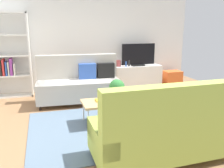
% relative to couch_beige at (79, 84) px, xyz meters
% --- Properties ---
extents(ground_plane, '(7.68, 7.68, 0.00)m').
position_rel_couch_beige_xyz_m(ground_plane, '(0.32, -1.53, -0.45)').
color(ground_plane, '#936B47').
extents(wall_far, '(6.40, 0.12, 2.90)m').
position_rel_couch_beige_xyz_m(wall_far, '(0.32, 1.27, 1.00)').
color(wall_far, white).
rests_on(wall_far, ground_plane).
extents(area_rug, '(2.90, 2.20, 0.01)m').
position_rel_couch_beige_xyz_m(area_rug, '(0.33, -1.62, -0.44)').
color(area_rug, slate).
rests_on(area_rug, ground_plane).
extents(couch_beige, '(1.95, 0.97, 1.10)m').
position_rel_couch_beige_xyz_m(couch_beige, '(0.00, 0.00, 0.00)').
color(couch_beige, '#B2ADA3').
rests_on(couch_beige, ground_plane).
extents(couch_green, '(1.90, 0.85, 1.10)m').
position_rel_couch_beige_xyz_m(couch_green, '(0.66, -2.84, 0.00)').
color(couch_green, '#A3BC4C').
rests_on(couch_green, ground_plane).
extents(coffee_table, '(1.10, 0.56, 0.42)m').
position_rel_couch_beige_xyz_m(coffee_table, '(0.38, -1.42, -0.05)').
color(coffee_table, tan).
rests_on(coffee_table, ground_plane).
extents(tv_console, '(1.40, 0.44, 0.64)m').
position_rel_couch_beige_xyz_m(tv_console, '(1.87, 0.93, -0.13)').
color(tv_console, silver).
rests_on(tv_console, ground_plane).
extents(tv, '(1.00, 0.20, 0.64)m').
position_rel_couch_beige_xyz_m(tv, '(1.87, 0.91, 0.51)').
color(tv, black).
rests_on(tv, tv_console).
extents(bookshelf, '(1.10, 0.36, 2.10)m').
position_rel_couch_beige_xyz_m(bookshelf, '(-1.67, 0.95, 0.52)').
color(bookshelf, white).
rests_on(bookshelf, ground_plane).
extents(storage_trunk, '(0.52, 0.40, 0.44)m').
position_rel_couch_beige_xyz_m(storage_trunk, '(2.97, 0.83, -0.23)').
color(storage_trunk, orange).
rests_on(storage_trunk, ground_plane).
extents(potted_plant, '(0.29, 0.29, 0.38)m').
position_rel_couch_beige_xyz_m(potted_plant, '(0.49, -1.35, 0.19)').
color(potted_plant, brown).
rests_on(potted_plant, coffee_table).
extents(table_book_0, '(0.25, 0.19, 0.02)m').
position_rel_couch_beige_xyz_m(table_book_0, '(0.20, -1.36, -0.01)').
color(table_book_0, gold).
rests_on(table_book_0, coffee_table).
extents(vase_0, '(0.14, 0.14, 0.18)m').
position_rel_couch_beige_xyz_m(vase_0, '(1.29, 0.98, 0.28)').
color(vase_0, '#B24C4C').
rests_on(vase_0, tv_console).
extents(bottle_0, '(0.04, 0.04, 0.15)m').
position_rel_couch_beige_xyz_m(bottle_0, '(1.49, 0.89, 0.27)').
color(bottle_0, '#3359B2').
rests_on(bottle_0, tv_console).
extents(bottle_1, '(0.05, 0.05, 0.18)m').
position_rel_couch_beige_xyz_m(bottle_1, '(1.58, 0.89, 0.28)').
color(bottle_1, '#262626').
rests_on(bottle_1, tv_console).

